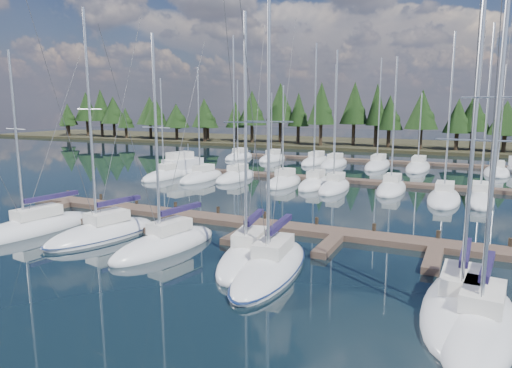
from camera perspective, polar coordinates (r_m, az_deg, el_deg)
The scene contains 14 objects.
ground at distance 44.04m, azimuth 6.99°, elevation -1.63°, with size 260.00×260.00×0.00m, color black.
far_shore at distance 102.27m, azimuth 17.68°, elevation 4.63°, with size 220.00×30.00×0.60m, color #302D1A.
main_dock at distance 32.53m, azimuth -0.07°, elevation -5.28°, with size 44.00×6.13×0.90m.
back_docks at distance 62.67m, azimuth 12.65°, elevation 1.78°, with size 50.00×21.80×0.40m.
front_sailboat_0 at distance 35.17m, azimuth -26.20°, elevation -5.02°, with size 3.79×10.13×12.98m.
front_sailboat_1 at distance 32.12m, azimuth -18.58°, elevation -5.84°, with size 4.81×8.89×15.33m.
front_sailboat_2 at distance 28.64m, azimuth -11.22°, elevation -7.39°, with size 3.94×8.52×13.46m.
front_sailboat_3 at distance 25.90m, azimuth -0.98°, elevation -9.05°, with size 4.03×8.16×14.15m.
front_sailboat_4 at distance 24.30m, azimuth 1.87°, elevation -10.38°, with size 3.69×9.59×14.33m.
front_sailboat_5 at distance 21.72m, azimuth 24.16°, elevation -13.81°, with size 3.31×9.18×13.32m.
front_sailboat_6 at distance 20.36m, azimuth 26.20°, elevation -15.48°, with size 3.56×8.64×16.24m.
back_sailboat_rows at distance 58.15m, azimuth 11.84°, elevation 1.27°, with size 45.56×31.89×17.26m.
motor_yacht_left at distance 59.35m, azimuth -9.12°, elevation 1.76°, with size 5.36×9.77×4.65m.
tree_line at distance 92.14m, azimuth 17.54°, elevation 8.53°, with size 185.22×12.17×13.85m.
Camera 1 is at (13.44, -11.04, 8.65)m, focal length 32.00 mm.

